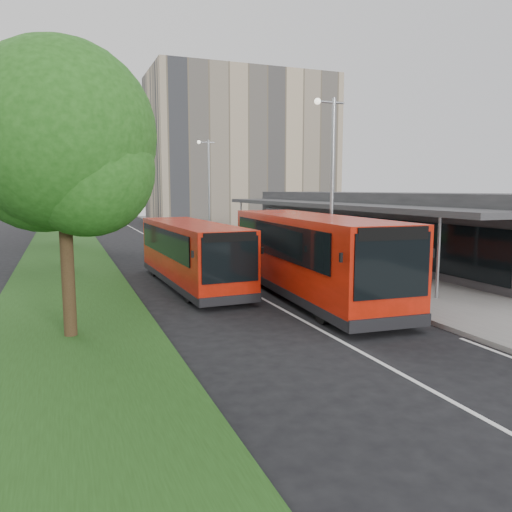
{
  "coord_description": "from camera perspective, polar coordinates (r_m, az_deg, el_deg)",
  "views": [
    {
      "loc": [
        -7.05,
        -17.66,
        4.2
      ],
      "look_at": [
        0.21,
        1.1,
        1.5
      ],
      "focal_mm": 35.0,
      "sensor_mm": 36.0,
      "label": 1
    }
  ],
  "objects": [
    {
      "name": "grass_verge",
      "position": [
        37.89,
        -20.96,
        0.84
      ],
      "size": [
        5.0,
        80.0,
        0.1
      ],
      "primitive_type": "cube",
      "color": "#1F4115",
      "rests_on": "ground"
    },
    {
      "name": "car_far",
      "position": [
        62.25,
        -16.22,
        3.94
      ],
      "size": [
        1.57,
        3.29,
        1.04
      ],
      "primitive_type": "imported",
      "rotation": [
        0.0,
        0.0,
        -0.15
      ],
      "color": "navy",
      "rests_on": "ground"
    },
    {
      "name": "office_block",
      "position": [
        63.45,
        -1.77,
        11.97
      ],
      "size": [
        22.0,
        12.0,
        18.0
      ],
      "primitive_type": "cube",
      "color": "tan",
      "rests_on": "ground"
    },
    {
      "name": "lamp_post_near",
      "position": [
        22.62,
        8.52,
        8.87
      ],
      "size": [
        1.44,
        0.28,
        8.0
      ],
      "color": "gray",
      "rests_on": "pavement"
    },
    {
      "name": "car_near",
      "position": [
        56.22,
        -11.76,
        3.77
      ],
      "size": [
        1.85,
        3.5,
        1.14
      ],
      "primitive_type": "imported",
      "rotation": [
        0.0,
        0.0,
        0.16
      ],
      "color": "#5D0D1F",
      "rests_on": "ground"
    },
    {
      "name": "tree_far",
      "position": [
        38.72,
        -21.31,
        7.59
      ],
      "size": [
        4.39,
        4.39,
        7.0
      ],
      "color": "#352515",
      "rests_on": "ground"
    },
    {
      "name": "ground",
      "position": [
        19.48,
        0.58,
        -4.81
      ],
      "size": [
        120.0,
        120.0,
        0.0
      ],
      "primitive_type": "plane",
      "color": "black",
      "rests_on": "ground"
    },
    {
      "name": "lane_centre_line",
      "position": [
        33.68,
        -8.92,
        0.39
      ],
      "size": [
        0.12,
        70.0,
        0.01
      ],
      "primitive_type": "cube",
      "color": "silver",
      "rests_on": "ground"
    },
    {
      "name": "station_building",
      "position": [
        31.37,
        13.73,
        3.48
      ],
      "size": [
        7.7,
        26.0,
        4.0
      ],
      "color": "#2B2B2D",
      "rests_on": "ground"
    },
    {
      "name": "bus_second",
      "position": [
        21.79,
        -7.37,
        0.24
      ],
      "size": [
        2.86,
        9.85,
        2.76
      ],
      "rotation": [
        0.0,
        0.0,
        0.04
      ],
      "color": "red",
      "rests_on": "ground"
    },
    {
      "name": "lamp_post_far",
      "position": [
        41.21,
        -5.5,
        8.32
      ],
      "size": [
        1.44,
        0.28,
        8.0
      ],
      "color": "gray",
      "rests_on": "pavement"
    },
    {
      "name": "tree_mid",
      "position": [
        26.76,
        -21.41,
        10.29
      ],
      "size": [
        5.47,
        5.47,
        8.79
      ],
      "color": "#352515",
      "rests_on": "ground"
    },
    {
      "name": "kerb_dashes",
      "position": [
        38.33,
        -5.37,
        1.32
      ],
      "size": [
        0.12,
        56.0,
        0.01
      ],
      "color": "silver",
      "rests_on": "ground"
    },
    {
      "name": "tree_near",
      "position": [
        14.76,
        -21.39,
        11.36
      ],
      "size": [
        5.1,
        5.1,
        8.19
      ],
      "color": "#352515",
      "rests_on": "ground"
    },
    {
      "name": "litter_bin",
      "position": [
        30.66,
        4.36,
        0.83
      ],
      "size": [
        0.52,
        0.52,
        0.85
      ],
      "primitive_type": "cylinder",
      "rotation": [
        0.0,
        0.0,
        0.12
      ],
      "color": "#3D2419",
      "rests_on": "pavement"
    },
    {
      "name": "bus_main",
      "position": [
        19.37,
        6.23,
        -0.0
      ],
      "size": [
        3.52,
        11.42,
        3.19
      ],
      "rotation": [
        0.0,
        0.0,
        -0.06
      ],
      "color": "red",
      "rests_on": "ground"
    },
    {
      "name": "pavement",
      "position": [
        40.08,
        -2.05,
        1.72
      ],
      "size": [
        5.0,
        80.0,
        0.15
      ],
      "primitive_type": "cube",
      "color": "slate",
      "rests_on": "ground"
    },
    {
      "name": "bollard",
      "position": [
        38.91,
        -2.29,
        2.5
      ],
      "size": [
        0.21,
        0.21,
        1.14
      ],
      "primitive_type": "cylinder",
      "rotation": [
        0.0,
        0.0,
        0.18
      ],
      "color": "#FFFC0D",
      "rests_on": "pavement"
    }
  ]
}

